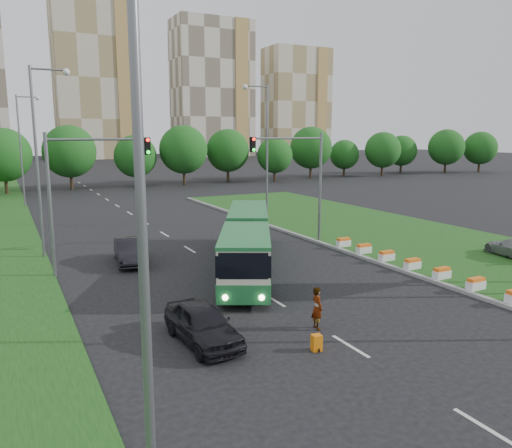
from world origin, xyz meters
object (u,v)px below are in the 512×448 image
traffic_mast_left (80,180)px  car_left_far (130,251)px  articulated_bus (241,241)px  traffic_mast_median (301,170)px  shopping_trolley (317,343)px  car_left_near (203,324)px  pedestrian (317,308)px

traffic_mast_left → car_left_far: 5.50m
articulated_bus → car_left_far: 7.03m
traffic_mast_median → shopping_trolley: bearing=-120.1°
traffic_mast_median → car_left_near: (-12.62, -13.14, -4.59)m
traffic_mast_left → shopping_trolley: traffic_mast_left is taller
traffic_mast_left → pedestrian: traffic_mast_left is taller
traffic_mast_median → articulated_bus: 8.47m
traffic_mast_median → pedestrian: traffic_mast_median is taller
car_left_far → shopping_trolley: 16.17m
traffic_mast_left → articulated_bus: (8.60, -2.83, -3.75)m
car_left_far → car_left_near: bearing=-84.2°
car_left_near → shopping_trolley: size_ratio=7.22×
car_left_far → traffic_mast_left: bearing=-151.6°
car_left_near → car_left_far: (0.30, 13.25, 0.01)m
articulated_bus → shopping_trolley: (-2.58, -11.91, -1.29)m
pedestrian → car_left_far: bearing=24.1°
articulated_bus → pedestrian: bearing=-70.6°
articulated_bus → car_left_near: bearing=-95.8°
traffic_mast_median → car_left_near: bearing=-133.8°
car_left_far → shopping_trolley: size_ratio=7.58×
traffic_mast_median → pedestrian: size_ratio=4.51×
traffic_mast_median → car_left_far: bearing=179.5°
articulated_bus → car_left_far: articulated_bus is taller
articulated_bus → car_left_near: articulated_bus is taller
pedestrian → traffic_mast_left: bearing=35.9°
traffic_mast_median → articulated_bus: bearing=-149.7°
car_left_near → pedestrian: (4.68, -0.83, 0.13)m
traffic_mast_left → car_left_far: traffic_mast_left is taller
pedestrian → shopping_trolley: pedestrian is taller
car_left_near → car_left_far: bearing=85.2°
car_left_near → traffic_mast_median: bearing=42.7°
traffic_mast_left → articulated_bus: size_ratio=0.50×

